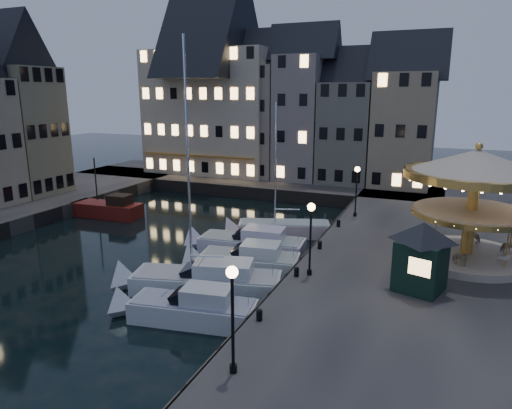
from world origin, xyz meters
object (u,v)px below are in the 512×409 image
at_px(bollard_a, 259,314).
at_px(bollard_d, 338,223).
at_px(streetlamp_c, 357,184).
at_px(motorboat_e, 246,244).
at_px(bollard_c, 320,244).
at_px(motorboat_b, 186,309).
at_px(carousel, 475,184).
at_px(motorboat_c, 200,281).
at_px(bollard_b, 297,271).
at_px(motorboat_d, 243,261).
at_px(streetlamp_b, 311,229).
at_px(streetlamp_a, 232,305).
at_px(ticket_kiosk, 422,245).
at_px(motorboat_f, 277,229).
at_px(red_fishing_boat, 108,210).

bearing_deg(bollard_a, bollard_d, 90.00).
height_order(streetlamp_c, motorboat_e, streetlamp_c).
xyz_separation_m(bollard_c, motorboat_b, (-4.36, -9.73, -0.96)).
distance_m(bollard_c, carousel, 10.03).
distance_m(bollard_a, motorboat_c, 6.86).
distance_m(bollard_b, motorboat_e, 8.14).
bearing_deg(motorboat_d, bollard_b, -29.77).
height_order(motorboat_d, carousel, carousel).
bearing_deg(motorboat_c, streetlamp_c, 68.65).
bearing_deg(bollard_a, streetlamp_b, 84.29).
distance_m(bollard_b, bollard_d, 10.50).
distance_m(streetlamp_a, motorboat_b, 7.66).
height_order(bollard_a, motorboat_b, motorboat_b).
distance_m(motorboat_e, ticket_kiosk, 13.43).
relative_size(bollard_c, motorboat_f, 0.05).
bearing_deg(bollard_a, motorboat_d, 118.88).
height_order(bollard_d, motorboat_d, motorboat_d).
bearing_deg(bollard_d, motorboat_e, -140.15).
bearing_deg(motorboat_e, motorboat_d, -69.75).
xyz_separation_m(streetlamp_c, ticket_kiosk, (5.83, -13.22, -0.25)).
bearing_deg(red_fishing_boat, bollard_a, -35.38).
relative_size(motorboat_b, red_fishing_boat, 1.11).
bearing_deg(ticket_kiosk, bollard_b, -173.08).
bearing_deg(motorboat_b, bollard_b, 47.35).
distance_m(motorboat_d, carousel, 14.89).
bearing_deg(bollard_a, bollard_b, 90.00).
relative_size(bollard_a, red_fishing_boat, 0.08).
height_order(motorboat_c, red_fishing_boat, motorboat_c).
distance_m(bollard_a, ticket_kiosk, 9.24).
bearing_deg(bollard_b, motorboat_e, 134.19).
height_order(streetlamp_a, bollard_d, streetlamp_a).
height_order(motorboat_b, ticket_kiosk, ticket_kiosk).
relative_size(bollard_d, motorboat_f, 0.05).
xyz_separation_m(motorboat_e, red_fishing_boat, (-15.83, 3.95, 0.04)).
relative_size(motorboat_c, motorboat_d, 1.71).
relative_size(streetlamp_b, motorboat_f, 0.38).
xyz_separation_m(streetlamp_a, motorboat_e, (-6.24, 15.30, -3.37)).
height_order(motorboat_b, motorboat_d, same).
height_order(bollard_c, ticket_kiosk, ticket_kiosk).
height_order(bollard_c, motorboat_f, motorboat_f).
distance_m(streetlamp_a, motorboat_c, 10.63).
bearing_deg(motorboat_c, carousel, 28.88).
relative_size(bollard_a, motorboat_c, 0.04).
distance_m(streetlamp_c, motorboat_f, 7.51).
xyz_separation_m(bollard_a, motorboat_e, (-5.64, 11.30, -0.96)).
distance_m(streetlamp_c, motorboat_d, 12.97).
bearing_deg(motorboat_c, bollard_d, 65.51).
height_order(motorboat_c, motorboat_d, motorboat_c).
bearing_deg(streetlamp_a, motorboat_e, 112.18).
distance_m(streetlamp_b, motorboat_d, 6.39).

